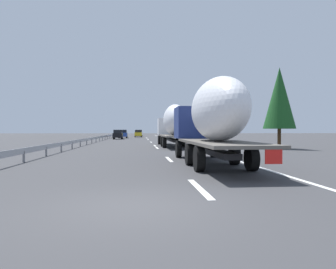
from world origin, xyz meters
name	(u,v)px	position (x,y,z in m)	size (l,w,h in m)	color
ground_plane	(138,142)	(40.00, 0.00, 0.00)	(260.00, 260.00, 0.00)	#38383A
lane_stripe_0	(199,188)	(2.00, -1.80, 0.00)	(3.20, 0.20, 0.01)	white
lane_stripe_1	(169,159)	(11.27, -1.80, 0.00)	(3.20, 0.20, 0.01)	white
lane_stripe_2	(157,148)	(23.33, -1.80, 0.00)	(3.20, 0.20, 0.01)	white
lane_stripe_3	(155,146)	(27.44, -1.80, 0.00)	(3.20, 0.20, 0.01)	white
lane_stripe_4	(151,142)	(37.94, -1.80, 0.00)	(3.20, 0.20, 0.01)	white
lane_stripe_5	(148,139)	(52.01, -1.80, 0.00)	(3.20, 0.20, 0.01)	white
lane_stripe_6	(146,138)	(66.36, -1.80, 0.00)	(3.20, 0.20, 0.01)	white
lane_stripe_7	(147,138)	(59.70, -1.80, 0.00)	(3.20, 0.20, 0.01)	white
edge_line_right	(172,140)	(45.00, -5.50, 0.00)	(110.00, 0.20, 0.01)	white
truck_lead	(173,123)	(25.52, -3.60, 2.41)	(14.22, 2.55, 4.22)	silver
truck_trailing	(212,117)	(8.20, -3.60, 2.31)	(12.16, 2.55, 4.03)	navy
car_black_suv	(118,134)	(53.72, 3.84, 0.91)	(4.27, 1.75, 1.78)	black
car_white_van	(139,133)	(82.69, -0.14, 0.92)	(4.51, 1.86, 1.81)	white
car_blue_sedan	(123,134)	(62.28, 3.33, 0.91)	(4.37, 1.85, 1.79)	#28479E
car_yellow_coupe	(138,133)	(71.31, 0.06, 0.90)	(4.80, 1.75, 1.76)	gold
road_sign	(176,128)	(48.94, -6.70, 2.12)	(0.10, 0.90, 3.06)	gray
tree_0	(279,98)	(20.77, -12.80, 4.60)	(2.91, 2.91, 7.40)	#472D19
tree_1	(210,117)	(37.61, -10.23, 3.61)	(2.45, 2.45, 6.00)	#472D19
tree_2	(174,123)	(87.83, -10.55, 3.87)	(3.63, 3.63, 6.29)	#472D19
guardrail_median	(100,137)	(43.00, 6.00, 0.58)	(94.00, 0.10, 0.76)	#9EA0A5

